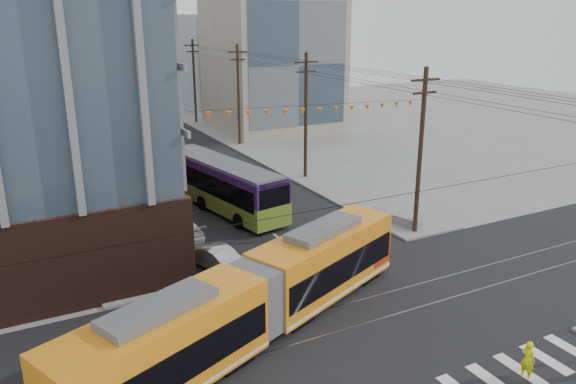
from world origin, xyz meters
name	(u,v)px	position (x,y,z in m)	size (l,w,h in m)	color
ground	(426,349)	(0.00, 0.00, 0.00)	(160.00, 160.00, 0.00)	slate
bg_bldg_ne_near	(272,65)	(16.00, 48.00, 8.00)	(14.00, 14.00, 16.00)	gray
bg_bldg_ne_far	(227,61)	(18.00, 68.00, 7.00)	(16.00, 16.00, 14.00)	#8C99A5
utility_pole_far	(194,82)	(8.50, 56.00, 5.50)	(0.30, 0.30, 11.00)	black
streetcar	(255,300)	(-6.29, 4.35, 1.88)	(19.55, 2.75, 3.77)	orange
city_bus	(222,184)	(-1.07, 21.82, 1.89)	(2.89, 13.34, 3.78)	#361951
parked_car_silver	(212,255)	(-5.40, 12.45, 0.67)	(1.43, 4.09, 1.35)	#ADAEAF
parked_car_white	(177,228)	(-5.92, 17.56, 0.73)	(2.04, 5.01, 1.46)	#BDB8B7
parked_car_grey	(153,200)	(-5.75, 24.23, 0.64)	(2.11, 4.58, 1.27)	slate
pedestrian	(528,360)	(2.20, -3.45, 0.83)	(0.61, 0.40, 1.66)	#E2EF0F
jersey_barrier	(395,219)	(8.30, 12.85, 0.40)	(0.90, 3.99, 0.80)	gray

